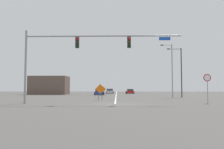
{
  "coord_description": "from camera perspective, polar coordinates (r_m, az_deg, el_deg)",
  "views": [
    {
      "loc": [
        0.2,
        -21.22,
        1.5
      ],
      "look_at": [
        -1.11,
        34.62,
        4.97
      ],
      "focal_mm": 35.23,
      "sensor_mm": 36.0,
      "label": 1
    }
  ],
  "objects": [
    {
      "name": "car_red_far",
      "position": [
        60.21,
        4.68,
        -4.4
      ],
      "size": [
        2.2,
        3.97,
        1.26
      ],
      "color": "red",
      "rests_on": "ground"
    },
    {
      "name": "street_lamp_mid_left",
      "position": [
        37.83,
        17.29,
        1.2
      ],
      "size": [
        2.37,
        0.24,
        8.13
      ],
      "color": "black",
      "rests_on": "ground"
    },
    {
      "name": "construction_sign_left_lane",
      "position": [
        28.35,
        -3.09,
        -3.97
      ],
      "size": [
        1.26,
        0.16,
        2.04
      ],
      "color": "orange",
      "rests_on": "ground"
    },
    {
      "name": "stop_sign",
      "position": [
        24.13,
        23.5,
        -1.93
      ],
      "size": [
        0.76,
        0.07,
        2.94
      ],
      "color": "gray",
      "rests_on": "ground"
    },
    {
      "name": "construction_sign_left_shoulder",
      "position": [
        45.98,
        -2.31,
        -3.97
      ],
      "size": [
        1.21,
        0.08,
        1.87
      ],
      "color": "orange",
      "rests_on": "ground"
    },
    {
      "name": "traffic_signal_assembly",
      "position": [
        21.89,
        -8.65,
        6.79
      ],
      "size": [
        15.33,
        0.44,
        7.2
      ],
      "color": "gray",
      "rests_on": "ground"
    },
    {
      "name": "ground",
      "position": [
        21.27,
        0.8,
        -7.61
      ],
      "size": [
        154.44,
        154.44,
        0.0
      ],
      "primitive_type": "plane",
      "color": "#4C4947"
    },
    {
      "name": "street_lamp_mid_right",
      "position": [
        35.92,
        15.15,
        1.61
      ],
      "size": [
        1.85,
        0.24,
        8.49
      ],
      "color": "gray",
      "rests_on": "ground"
    },
    {
      "name": "car_blue_near",
      "position": [
        49.59,
        -3.31,
        -4.51
      ],
      "size": [
        2.34,
        4.64,
        1.4
      ],
      "color": "#1E389E",
      "rests_on": "ground"
    },
    {
      "name": "car_silver_mid",
      "position": [
        62.23,
        -0.59,
        -4.36
      ],
      "size": [
        2.29,
        4.57,
        1.34
      ],
      "color": "#B7BABF",
      "rests_on": "ground"
    },
    {
      "name": "road_centre_stripe",
      "position": [
        64.13,
        1.17,
        -4.89
      ],
      "size": [
        0.16,
        85.8,
        0.01
      ],
      "color": "white",
      "rests_on": "ground"
    },
    {
      "name": "roadside_building_west",
      "position": [
        55.07,
        -15.92,
        -2.72
      ],
      "size": [
        8.76,
        5.4,
        4.36
      ],
      "color": "brown",
      "rests_on": "ground"
    }
  ]
}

